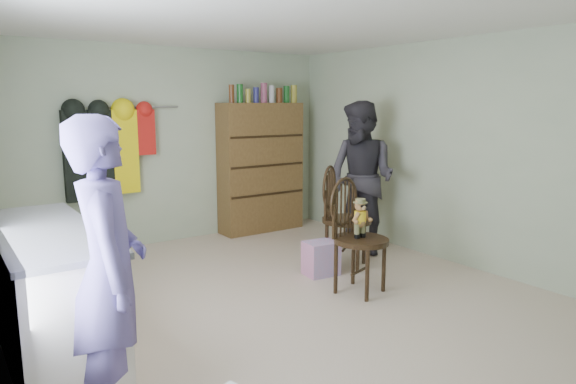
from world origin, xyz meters
TOP-DOWN VIEW (x-y plane):
  - ground_plane at (0.00, 0.00)m, footprint 5.00×5.00m
  - room_walls at (0.00, 0.53)m, footprint 5.00×5.00m
  - counter at (-1.95, 0.00)m, footprint 0.64×1.86m
  - chair_front at (0.70, -0.28)m, footprint 0.61×0.61m
  - chair_far at (1.10, 0.40)m, footprint 0.70×0.70m
  - striped_bag at (0.74, 0.28)m, footprint 0.37×0.30m
  - person_left at (-1.79, -0.98)m, footprint 0.56×0.72m
  - person_right at (1.64, 0.66)m, footprint 0.84×1.00m
  - dresser at (1.25, 2.30)m, footprint 1.20×0.39m
  - coat_rack at (-0.83, 2.38)m, footprint 1.42×0.12m

SIDE VIEW (x-z plane):
  - ground_plane at x=0.00m, z-range 0.00..0.00m
  - striped_bag at x=0.74m, z-range 0.00..0.36m
  - counter at x=-1.95m, z-range 0.00..0.94m
  - chair_far at x=1.10m, z-range 0.04..1.17m
  - chair_front at x=0.70m, z-range 0.07..1.17m
  - person_left at x=-1.79m, z-range 0.00..1.74m
  - person_right at x=1.64m, z-range 0.00..1.83m
  - dresser at x=1.25m, z-range -0.12..1.95m
  - coat_rack at x=-0.83m, z-range 0.70..1.80m
  - room_walls at x=0.00m, z-range -0.92..4.08m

